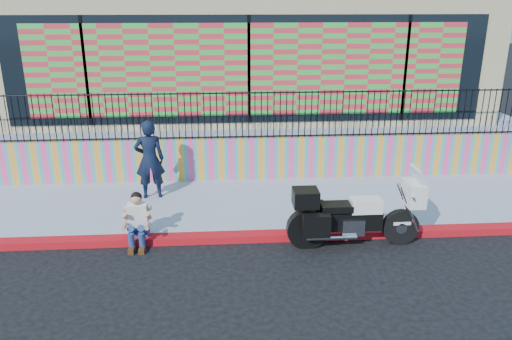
{
  "coord_description": "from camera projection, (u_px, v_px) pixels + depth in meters",
  "views": [
    {
      "loc": [
        -0.72,
        -9.07,
        4.63
      ],
      "look_at": [
        -0.02,
        1.2,
        1.08
      ],
      "focal_mm": 35.0,
      "sensor_mm": 36.0,
      "label": 1
    }
  ],
  "objects": [
    {
      "name": "red_curb",
      "position": [
        261.0,
        236.0,
        10.09
      ],
      "size": [
        16.0,
        0.3,
        0.15
      ],
      "primitive_type": "cube",
      "color": "#AC0C12",
      "rests_on": "ground"
    },
    {
      "name": "elevated_platform",
      "position": [
        243.0,
        117.0,
        17.79
      ],
      "size": [
        16.0,
        10.0,
        1.25
      ],
      "primitive_type": "cube",
      "color": "#8F96AC",
      "rests_on": "ground"
    },
    {
      "name": "metal_fence",
      "position": [
        251.0,
        115.0,
        12.58
      ],
      "size": [
        15.8,
        0.04,
        1.2
      ],
      "primitive_type": null,
      "color": "black",
      "rests_on": "mural_wall"
    },
    {
      "name": "ground",
      "position": [
        261.0,
        240.0,
        10.12
      ],
      "size": [
        90.0,
        90.0,
        0.0
      ],
      "primitive_type": "plane",
      "color": "black",
      "rests_on": "ground"
    },
    {
      "name": "storefront_building",
      "position": [
        242.0,
        42.0,
        16.73
      ],
      "size": [
        14.0,
        8.06,
        4.0
      ],
      "color": "tan",
      "rests_on": "elevated_platform"
    },
    {
      "name": "sidewalk",
      "position": [
        255.0,
        205.0,
        11.65
      ],
      "size": [
        16.0,
        3.0,
        0.15
      ],
      "primitive_type": "cube",
      "color": "#8F96AC",
      "rests_on": "ground"
    },
    {
      "name": "seated_man",
      "position": [
        137.0,
        225.0,
        9.71
      ],
      "size": [
        0.54,
        0.71,
        1.06
      ],
      "color": "navy",
      "rests_on": "ground"
    },
    {
      "name": "police_officer",
      "position": [
        150.0,
        159.0,
        11.61
      ],
      "size": [
        0.73,
        0.53,
        1.87
      ],
      "primitive_type": "imported",
      "rotation": [
        0.0,
        0.0,
        3.26
      ],
      "color": "black",
      "rests_on": "sidewalk"
    },
    {
      "name": "police_motorcycle",
      "position": [
        353.0,
        214.0,
        9.68
      ],
      "size": [
        2.58,
        0.85,
        1.61
      ],
      "color": "black",
      "rests_on": "ground"
    },
    {
      "name": "mural_wall",
      "position": [
        251.0,
        158.0,
        12.95
      ],
      "size": [
        16.0,
        0.2,
        1.1
      ],
      "primitive_type": "cube",
      "color": "#FF4386",
      "rests_on": "sidewalk"
    }
  ]
}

